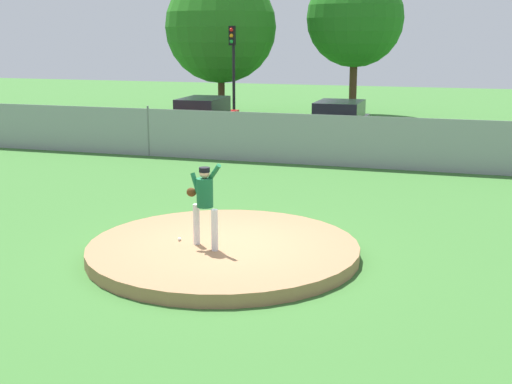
{
  "coord_description": "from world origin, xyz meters",
  "views": [
    {
      "loc": [
        4.39,
        -12.23,
        4.35
      ],
      "look_at": [
        0.34,
        1.15,
        1.09
      ],
      "focal_mm": 47.77,
      "sensor_mm": 36.0,
      "label": 1
    }
  ],
  "objects_px": {
    "baseball": "(180,239)",
    "traffic_light_near": "(233,58)",
    "pitcher_youth": "(204,198)",
    "parked_car_charcoal": "(339,125)",
    "traffic_cone_orange": "(149,131)",
    "parked_car_red": "(203,119)"
  },
  "relations": [
    {
      "from": "baseball",
      "to": "traffic_light_near",
      "type": "distance_m",
      "value": 19.85
    },
    {
      "from": "pitcher_youth",
      "to": "traffic_light_near",
      "type": "xyz_separation_m",
      "value": [
        -5.91,
        19.16,
        1.97
      ]
    },
    {
      "from": "parked_car_charcoal",
      "to": "traffic_cone_orange",
      "type": "bearing_deg",
      "value": 178.63
    },
    {
      "from": "parked_car_red",
      "to": "traffic_cone_orange",
      "type": "height_order",
      "value": "parked_car_red"
    },
    {
      "from": "parked_car_red",
      "to": "traffic_cone_orange",
      "type": "bearing_deg",
      "value": -171.24
    },
    {
      "from": "parked_car_charcoal",
      "to": "parked_car_red",
      "type": "bearing_deg",
      "value": 174.55
    },
    {
      "from": "baseball",
      "to": "traffic_cone_orange",
      "type": "height_order",
      "value": "traffic_cone_orange"
    },
    {
      "from": "pitcher_youth",
      "to": "parked_car_charcoal",
      "type": "height_order",
      "value": "pitcher_youth"
    },
    {
      "from": "parked_car_charcoal",
      "to": "baseball",
      "type": "bearing_deg",
      "value": -93.02
    },
    {
      "from": "traffic_cone_orange",
      "to": "traffic_light_near",
      "type": "bearing_deg",
      "value": 64.01
    },
    {
      "from": "pitcher_youth",
      "to": "parked_car_charcoal",
      "type": "relative_size",
      "value": 0.42
    },
    {
      "from": "traffic_cone_orange",
      "to": "pitcher_youth",
      "type": "bearing_deg",
      "value": -60.6
    },
    {
      "from": "parked_car_red",
      "to": "traffic_cone_orange",
      "type": "xyz_separation_m",
      "value": [
        -2.37,
        -0.36,
        -0.55
      ]
    },
    {
      "from": "parked_car_red",
      "to": "traffic_cone_orange",
      "type": "distance_m",
      "value": 2.46
    },
    {
      "from": "pitcher_youth",
      "to": "baseball",
      "type": "bearing_deg",
      "value": 159.49
    },
    {
      "from": "pitcher_youth",
      "to": "parked_car_red",
      "type": "relative_size",
      "value": 0.38
    },
    {
      "from": "pitcher_youth",
      "to": "baseball",
      "type": "relative_size",
      "value": 23.02
    },
    {
      "from": "parked_car_charcoal",
      "to": "pitcher_youth",
      "type": "bearing_deg",
      "value": -90.37
    },
    {
      "from": "parked_car_red",
      "to": "traffic_light_near",
      "type": "distance_m",
      "value": 4.92
    },
    {
      "from": "pitcher_youth",
      "to": "parked_car_red",
      "type": "bearing_deg",
      "value": 111.34
    },
    {
      "from": "pitcher_youth",
      "to": "traffic_cone_orange",
      "type": "relative_size",
      "value": 3.1
    },
    {
      "from": "baseball",
      "to": "traffic_cone_orange",
      "type": "bearing_deg",
      "value": 117.81
    }
  ]
}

